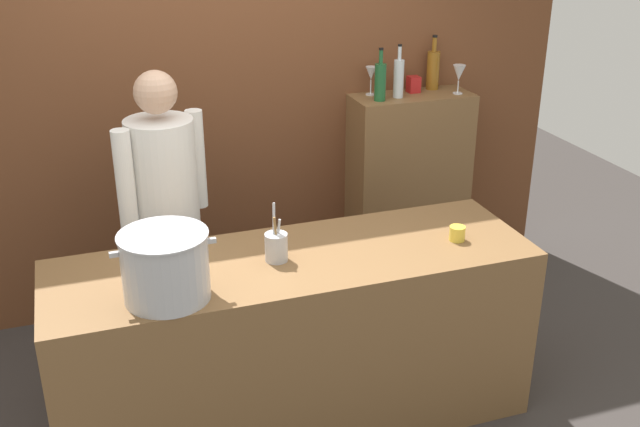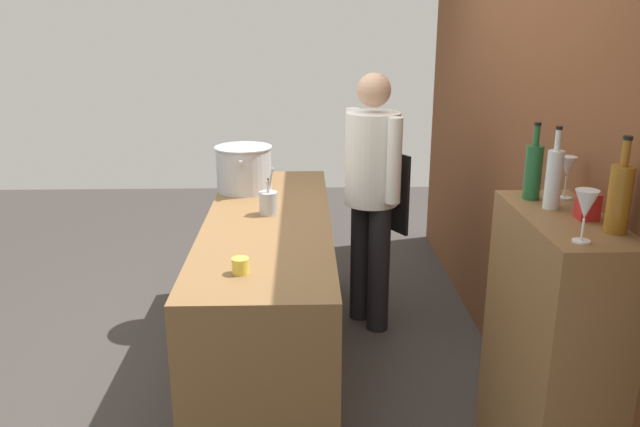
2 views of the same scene
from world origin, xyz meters
TOP-DOWN VIEW (x-y plane):
  - ground_plane at (0.00, 0.00)m, footprint 8.00×8.00m
  - brick_back_panel at (0.00, 1.40)m, footprint 4.40×0.10m
  - prep_counter at (0.00, 0.00)m, footprint 2.24×0.70m
  - bar_cabinet at (1.14, 1.19)m, footprint 0.76×0.32m
  - chef at (-0.49, 0.64)m, footprint 0.47×0.41m
  - stockpot_large at (-0.60, -0.18)m, footprint 0.42×0.37m
  - utensil_crock at (-0.08, 0.00)m, footprint 0.10×0.10m
  - butter_jar at (0.79, -0.08)m, footprint 0.08×0.08m
  - wine_bottle_green at (0.90, 1.14)m, footprint 0.07×0.07m
  - wine_bottle_clear at (1.03, 1.17)m, footprint 0.06×0.06m
  - wine_bottle_amber at (1.32, 1.29)m, footprint 0.08×0.08m
  - wine_glass_short at (1.42, 1.13)m, footprint 0.08×0.08m
  - wine_glass_tall at (0.90, 1.28)m, footprint 0.07×0.07m
  - spice_tin_red at (1.18, 1.25)m, footprint 0.07×0.07m

SIDE VIEW (x-z plane):
  - ground_plane at x=0.00m, z-range 0.00..0.00m
  - prep_counter at x=0.00m, z-range 0.00..0.90m
  - bar_cabinet at x=1.14m, z-range 0.00..1.26m
  - butter_jar at x=0.79m, z-range 0.90..0.97m
  - chef at x=-0.49m, z-range 0.13..1.79m
  - utensil_crock at x=-0.08m, z-range 0.83..1.10m
  - stockpot_large at x=-0.60m, z-range 0.90..1.19m
  - spice_tin_red at x=1.18m, z-range 1.26..1.36m
  - wine_bottle_green at x=0.90m, z-range 1.23..1.54m
  - wine_bottle_clear at x=1.03m, z-range 1.23..1.55m
  - wine_glass_short at x=1.42m, z-range 1.30..1.48m
  - wine_glass_tall at x=0.90m, z-range 1.30..1.48m
  - wine_bottle_amber at x=1.32m, z-range 1.22..1.56m
  - brick_back_panel at x=0.00m, z-range 0.00..3.00m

